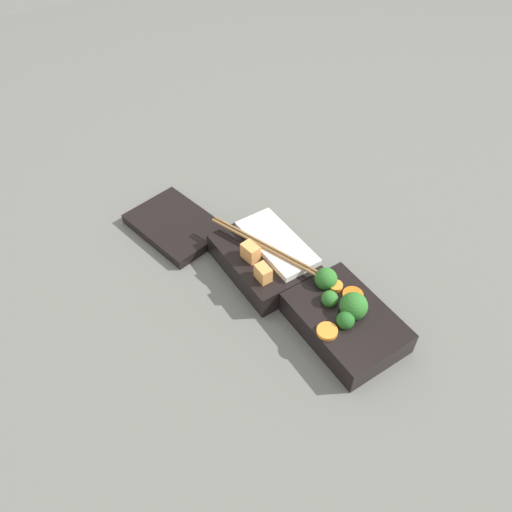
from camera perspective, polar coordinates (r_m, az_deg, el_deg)
The scene contains 4 objects.
ground_plane at distance 0.84m, azimuth 5.37°, elevation -4.76°, with size 3.00×3.00×0.00m, color slate.
bento_tray_vegetable at distance 0.79m, azimuth 10.07°, elevation -7.07°, with size 0.18×0.13×0.08m.
bento_tray_rice at distance 0.86m, azimuth 1.05°, elevation -0.21°, with size 0.21×0.12×0.07m.
bento_lid at distance 0.95m, azimuth -9.15°, elevation 3.47°, with size 0.17×0.12×0.02m, color black.
Camera 1 is at (-0.39, 0.35, 0.65)m, focal length 35.00 mm.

